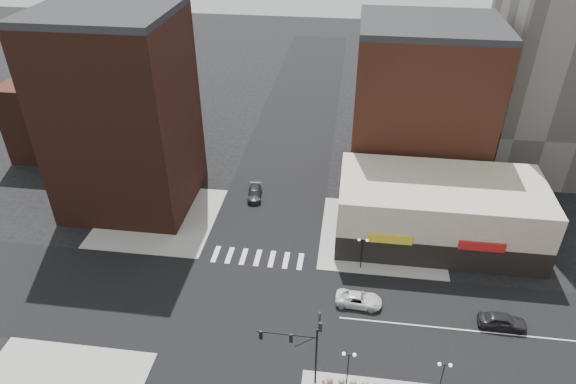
# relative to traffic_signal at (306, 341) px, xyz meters

# --- Properties ---
(ground) EXTENTS (240.00, 240.00, 0.00)m
(ground) POSITION_rel_traffic_signal_xyz_m (-7.24, 7.83, -4.96)
(ground) COLOR black
(ground) RESTS_ON ground
(road_ew) EXTENTS (200.00, 14.00, 0.02)m
(road_ew) POSITION_rel_traffic_signal_xyz_m (-7.24, 7.83, -4.95)
(road_ew) COLOR black
(road_ew) RESTS_ON ground
(road_ns) EXTENTS (14.00, 200.00, 0.02)m
(road_ns) POSITION_rel_traffic_signal_xyz_m (-7.24, 7.83, -4.95)
(road_ns) COLOR black
(road_ns) RESTS_ON ground
(sidewalk_nw) EXTENTS (15.00, 15.00, 0.12)m
(sidewalk_nw) POSITION_rel_traffic_signal_xyz_m (-21.74, 22.33, -4.90)
(sidewalk_nw) COLOR gray
(sidewalk_nw) RESTS_ON ground
(sidewalk_ne) EXTENTS (15.00, 15.00, 0.12)m
(sidewalk_ne) POSITION_rel_traffic_signal_xyz_m (7.26, 22.33, -4.90)
(sidewalk_ne) COLOR gray
(sidewalk_ne) RESTS_ON ground
(building_nw) EXTENTS (16.00, 15.00, 25.00)m
(building_nw) POSITION_rel_traffic_signal_xyz_m (-26.24, 26.33, 7.54)
(building_nw) COLOR #391B12
(building_nw) RESTS_ON ground
(building_nw_low) EXTENTS (20.00, 18.00, 12.00)m
(building_nw_low) POSITION_rel_traffic_signal_xyz_m (-39.24, 41.83, 1.04)
(building_nw_low) COLOR #391B12
(building_nw_low) RESTS_ON ground
(building_ne_midrise) EXTENTS (18.00, 15.00, 22.00)m
(building_ne_midrise) POSITION_rel_traffic_signal_xyz_m (11.76, 37.33, 6.04)
(building_ne_midrise) COLOR brown
(building_ne_midrise) RESTS_ON ground
(building_ne_row) EXTENTS (24.20, 12.20, 8.00)m
(building_ne_row) POSITION_rel_traffic_signal_xyz_m (13.76, 22.83, -1.66)
(building_ne_row) COLOR beige
(building_ne_row) RESTS_ON ground
(traffic_signal) EXTENTS (5.59, 3.09, 7.77)m
(traffic_signal) POSITION_rel_traffic_signal_xyz_m (0.00, 0.00, 0.00)
(traffic_signal) COLOR black
(traffic_signal) RESTS_ON ground
(street_lamp_se_a) EXTENTS (1.22, 0.32, 4.16)m
(street_lamp_se_a) POSITION_rel_traffic_signal_xyz_m (3.76, -0.17, -1.67)
(street_lamp_se_a) COLOR black
(street_lamp_se_a) RESTS_ON sidewalk_se
(street_lamp_se_b) EXTENTS (1.22, 0.32, 4.16)m
(street_lamp_se_b) POSITION_rel_traffic_signal_xyz_m (11.76, -0.17, -1.67)
(street_lamp_se_b) COLOR black
(street_lamp_se_b) RESTS_ON sidewalk_se
(street_lamp_ne) EXTENTS (1.22, 0.32, 4.16)m
(street_lamp_ne) POSITION_rel_traffic_signal_xyz_m (4.76, 15.83, -1.67)
(street_lamp_ne) COLOR black
(street_lamp_ne) RESTS_ON sidewalk_ne
(bollard_row) EXTENTS (6.90, 0.60, 0.60)m
(bollard_row) POSITION_rel_traffic_signal_xyz_m (5.41, -0.17, -4.54)
(bollard_row) COLOR gray
(bollard_row) RESTS_ON sidewalk_se
(white_suv) EXTENTS (4.99, 2.50, 1.36)m
(white_suv) POSITION_rel_traffic_signal_xyz_m (4.65, 10.05, -4.28)
(white_suv) COLOR silver
(white_suv) RESTS_ON ground
(dark_sedan_east) EXTENTS (4.77, 2.05, 1.60)m
(dark_sedan_east) POSITION_rel_traffic_signal_xyz_m (19.00, 8.82, -4.16)
(dark_sedan_east) COLOR black
(dark_sedan_east) RESTS_ON ground
(dark_sedan_north) EXTENTS (2.41, 4.74, 1.32)m
(dark_sedan_north) POSITION_rel_traffic_signal_xyz_m (-10.10, 28.78, -4.30)
(dark_sedan_north) COLOR black
(dark_sedan_north) RESTS_ON ground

